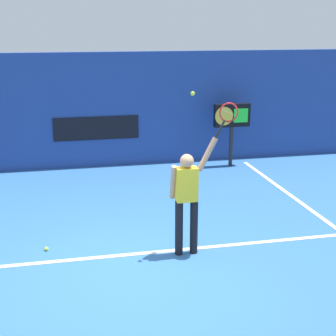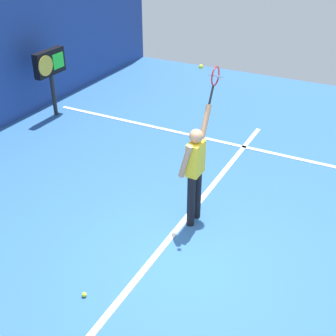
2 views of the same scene
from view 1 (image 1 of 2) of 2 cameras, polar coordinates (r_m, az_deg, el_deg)
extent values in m
plane|color=#2D609E|center=(8.02, -4.30, -11.21)|extent=(18.00, 18.00, 0.00)
cube|color=navy|center=(13.38, -8.16, 6.42)|extent=(18.00, 0.20, 2.97)
cube|color=black|center=(13.34, -8.04, 4.43)|extent=(2.20, 0.03, 0.60)
cube|color=white|center=(8.45, -4.77, -9.72)|extent=(10.00, 0.10, 0.01)
cube|color=white|center=(10.94, 15.12, -4.13)|extent=(0.10, 7.00, 0.01)
cylinder|color=black|center=(8.29, 1.24, -6.75)|extent=(0.13, 0.13, 0.92)
cylinder|color=black|center=(8.35, 2.92, -6.60)|extent=(0.13, 0.13, 0.92)
cube|color=yellow|center=(8.06, 2.10, -1.85)|extent=(0.34, 0.20, 0.55)
sphere|color=tan|center=(7.95, 2.13, 0.80)|extent=(0.22, 0.22, 0.22)
cylinder|color=tan|center=(8.02, 4.43, 1.54)|extent=(0.34, 0.09, 0.56)
cylinder|color=tan|center=(8.08, 0.59, -1.60)|extent=(0.09, 0.23, 0.58)
cylinder|color=black|center=(7.99, 5.86, 4.34)|extent=(0.17, 0.03, 0.28)
torus|color=red|center=(7.98, 6.83, 6.22)|extent=(0.42, 0.02, 0.42)
cylinder|color=silver|center=(7.98, 6.83, 6.22)|extent=(0.24, 0.27, 0.12)
sphere|color=#CCE033|center=(7.76, 2.78, 8.35)|extent=(0.07, 0.07, 0.07)
cylinder|color=black|center=(13.56, 7.07, 2.46)|extent=(0.10, 0.10, 1.05)
cube|color=black|center=(13.39, 7.18, 5.91)|extent=(0.95, 0.18, 0.60)
cylinder|color=gold|center=(13.22, 6.32, 5.80)|extent=(0.48, 0.02, 0.48)
cube|color=#26D833|center=(13.37, 8.18, 5.85)|extent=(0.38, 0.02, 0.36)
sphere|color=#CCE033|center=(8.81, -13.49, -8.81)|extent=(0.07, 0.07, 0.07)
camera|label=2|loc=(6.29, -52.18, 18.53)|focal=48.23mm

